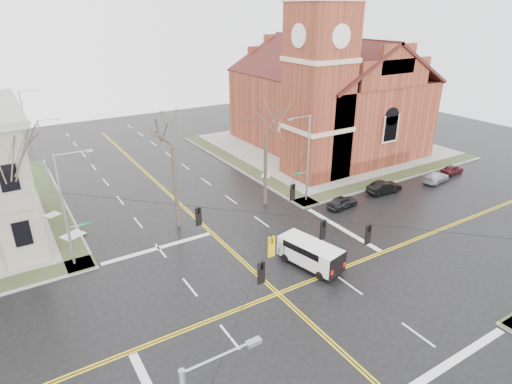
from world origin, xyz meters
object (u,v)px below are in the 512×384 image
streetlight_north_b (25,116)px  tree_ne (266,128)px  cargo_van (308,252)px  signal_pole_nw (66,208)px  tree_nw_near (172,142)px  church (325,89)px  tree_nw_far (4,164)px  parked_car_d (452,170)px  parked_car_a (342,202)px  parked_car_b (384,187)px  parked_car_c (436,177)px  streetlight_north_a (45,154)px  signal_pole_ne (307,156)px

streetlight_north_b → tree_ne: 39.56m
cargo_van → tree_ne: tree_ne is taller
tree_ne → signal_pole_nw: bearing=-175.5°
cargo_van → tree_nw_near: bearing=105.8°
church → tree_nw_far: size_ratio=2.34×
parked_car_d → tree_nw_far: 47.06m
church → tree_nw_near: size_ratio=2.44×
parked_car_a → tree_nw_near: 18.08m
church → cargo_van: 31.72m
tree_ne → parked_car_b: bearing=-18.5°
church → parked_car_d: (6.78, -16.35, -7.86)m
church → signal_pole_nw: (-36.09, -13.28, -3.48)m
parked_car_c → parked_car_d: (3.85, 0.66, -0.01)m
tree_ne → parked_car_a: bearing=-36.3°
parked_car_b → tree_nw_far: size_ratio=0.35×
cargo_van → tree_nw_far: 23.10m
parked_car_c → tree_nw_far: 43.38m
tree_nw_near → tree_ne: (9.39, -0.26, -0.04)m
parked_car_c → streetlight_north_b: bearing=35.0°
cargo_van → tree_ne: 13.49m
church → streetlight_north_a: 35.78m
signal_pole_nw → parked_car_c: (39.01, -3.73, -4.37)m
parked_car_a → tree_nw_near: tree_nw_near is taller
tree_nw_far → cargo_van: bearing=-31.6°
cargo_van → parked_car_b: 17.39m
parked_car_d → tree_nw_near: tree_nw_near is taller
streetlight_north_a → tree_ne: size_ratio=0.71×
parked_car_a → parked_car_c: size_ratio=0.90×
parked_car_a → parked_car_b: 6.43m
church → parked_car_b: (-4.71, -16.08, -7.76)m
church → signal_pole_ne: 19.22m
tree_nw_far → tree_nw_near: bearing=-0.5°
parked_car_c → tree_nw_far: bearing=73.9°
tree_nw_far → tree_nw_near: 12.55m
parked_car_a → parked_car_d: bearing=-95.7°
streetlight_north_b → tree_ne: bearing=-62.8°
signal_pole_ne → streetlight_north_b: signal_pole_ne is taller
parked_car_b → parked_car_c: size_ratio=1.02×
parked_car_a → parked_car_d: parked_car_a is taller
tree_nw_near → tree_ne: tree_nw_near is taller
signal_pole_nw → tree_nw_far: size_ratio=0.77×
church → tree_nw_far: (-39.36, -11.46, 0.05)m
parked_car_d → tree_nw_near: bearing=79.4°
tree_nw_far → parked_car_b: bearing=-7.6°
streetlight_north_b → parked_car_b: 50.02m
parked_car_a → tree_ne: 10.83m
streetlight_north_b → tree_nw_far: (-3.94, -34.68, 4.02)m
tree_nw_far → streetlight_north_b: bearing=83.5°
streetlight_north_b → parked_car_d: 57.98m
church → streetlight_north_b: bearing=146.8°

